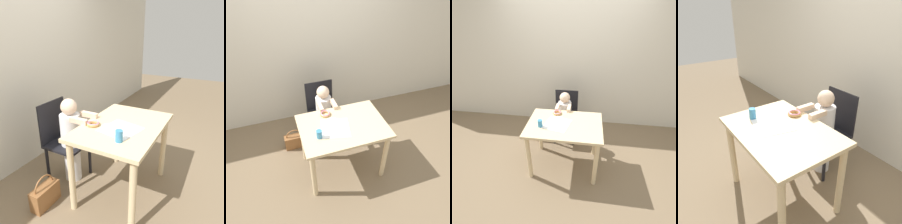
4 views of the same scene
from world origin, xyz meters
TOP-DOWN VIEW (x-y plane):
  - ground_plane at (0.00, 0.00)m, footprint 12.00×12.00m
  - wall_back at (0.00, 1.31)m, footprint 8.00×0.05m
  - dining_table at (0.00, 0.00)m, footprint 1.01×0.71m
  - chair at (-0.07, 0.70)m, footprint 0.40×0.40m
  - child_figure at (-0.07, 0.57)m, footprint 0.23×0.39m
  - donut at (-0.14, 0.24)m, footprint 0.13×0.13m
  - napkin at (-0.10, -0.02)m, footprint 0.38×0.38m
  - handbag at (-0.54, 0.57)m, footprint 0.30×0.12m
  - cup at (-0.31, -0.11)m, footprint 0.06×0.06m
  - plate at (-0.10, 0.09)m, footprint 0.16×0.16m

SIDE VIEW (x-z plane):
  - ground_plane at x=0.00m, z-range 0.00..0.00m
  - handbag at x=-0.54m, z-range -0.05..0.28m
  - chair at x=-0.07m, z-range 0.01..0.90m
  - child_figure at x=-0.07m, z-range 0.02..0.97m
  - dining_table at x=0.00m, z-range 0.25..1.01m
  - napkin at x=-0.10m, z-range 0.76..0.76m
  - plate at x=-0.10m, z-range 0.76..0.77m
  - donut at x=-0.14m, z-range 0.76..0.79m
  - cup at x=-0.31m, z-range 0.76..0.86m
  - wall_back at x=0.00m, z-range 0.00..2.50m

